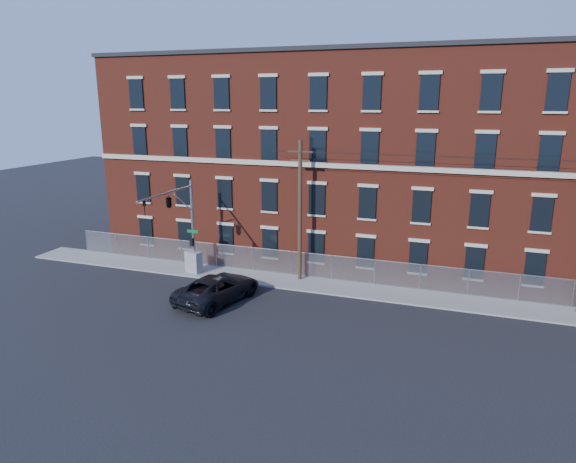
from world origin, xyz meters
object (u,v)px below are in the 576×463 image
at_px(traffic_signal_mast, 175,210).
at_px(pickup_truck, 218,288).
at_px(utility_cabinet, 194,262).
at_px(utility_pole_near, 300,209).

relative_size(traffic_signal_mast, pickup_truck, 1.10).
bearing_deg(traffic_signal_mast, utility_cabinet, 90.15).
distance_m(utility_pole_near, utility_cabinet, 9.22).
bearing_deg(utility_pole_near, traffic_signal_mast, -156.86).
bearing_deg(pickup_truck, utility_cabinet, -31.76).
height_order(utility_pole_near, pickup_truck, utility_pole_near).
bearing_deg(utility_cabinet, pickup_truck, -27.61).
height_order(pickup_truck, utility_cabinet, pickup_truck).
relative_size(utility_pole_near, pickup_truck, 1.57).
distance_m(traffic_signal_mast, pickup_truck, 6.47).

